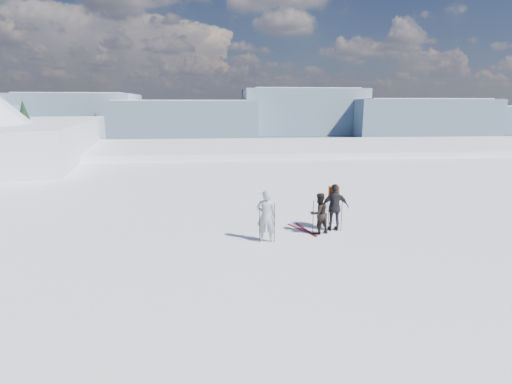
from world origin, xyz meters
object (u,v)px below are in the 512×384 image
(skier_pack, at_px, (335,207))
(skis_loose, at_px, (304,230))
(skier_grey, at_px, (266,216))
(skier_dark, at_px, (319,213))

(skier_pack, xyz_separation_m, skis_loose, (-1.11, 0.11, -0.86))
(skier_grey, relative_size, skier_pack, 1.02)
(skier_grey, bearing_deg, skis_loose, -134.26)
(skier_grey, height_order, skier_pack, skier_grey)
(skier_dark, bearing_deg, skier_pack, -175.97)
(skier_dark, bearing_deg, skier_grey, -3.63)
(skier_dark, relative_size, skis_loose, 0.89)
(skier_dark, distance_m, skier_pack, 0.75)
(skier_dark, relative_size, skier_pack, 0.86)
(skier_grey, relative_size, skis_loose, 1.06)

